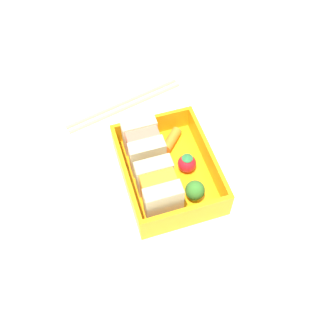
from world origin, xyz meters
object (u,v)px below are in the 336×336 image
Objects in this scene: drinking_glass at (198,292)px; broccoli_floret at (195,191)px; sandwich_left at (159,189)px; chopstick_pair at (125,104)px; carrot_stick_far_left at (172,140)px; strawberry_far_left at (186,161)px; folded_napkin at (262,138)px; sandwich_center_left at (144,146)px.

broccoli_floret is at bearing -18.89° from drinking_glass.
drinking_glass reaches higher than sandwich_left.
sandwich_left is at bearing -179.68° from chopstick_pair.
sandwich_left reaches higher than carrot_stick_far_left.
carrot_stick_far_left is at bearing -27.66° from sandwich_left.
drinking_glass reaches higher than strawberry_far_left.
folded_napkin is (6.42, -19.74, -4.07)cm from sandwich_left.
sandwich_center_left is at bearing 0.00° from sandwich_left.
broccoli_floret is 1.07× the size of strawberry_far_left.
chopstick_pair is at bearing 19.17° from strawberry_far_left.
folded_napkin is at bearing -93.98° from sandwich_center_left.
sandwich_center_left is at bearing 0.59° from drinking_glass.
strawberry_far_left is at bearing -172.54° from carrot_stick_far_left.
chopstick_pair is at bearing 0.56° from drinking_glass.
strawberry_far_left is 0.36× the size of drinking_glass.
strawberry_far_left is 0.16× the size of chopstick_pair.
sandwich_left is 10.79cm from carrot_stick_far_left.
sandwich_left is 1.55× the size of carrot_stick_far_left.
sandwich_left is 5.17cm from broccoli_floret.
sandwich_center_left is 22.75cm from drinking_glass.
broccoli_floret is 17.00cm from folded_napkin.
sandwich_center_left is at bearing -179.49° from chopstick_pair.
broccoli_floret is at bearing 117.46° from folded_napkin.
broccoli_floret is 22.62cm from chopstick_pair.
strawberry_far_left is 17.44cm from chopstick_pair.
broccoli_floret is 0.32× the size of folded_napkin.
chopstick_pair is (20.57, 0.11, -3.92)cm from sandwich_left.
chopstick_pair is (21.85, 5.03, -2.96)cm from broccoli_floret.
strawberry_far_left is (-3.55, -5.56, -1.56)cm from sandwich_center_left.
strawberry_far_left is at bearing -160.83° from chopstick_pair.
sandwich_left is at bearing 180.00° from sandwich_center_left.
sandwich_center_left is 6.78cm from strawberry_far_left.
carrot_stick_far_left is at bearing 0.10° from broccoli_floret.
sandwich_center_left is 10.37cm from broccoli_floret.
sandwich_center_left reaches higher than folded_napkin.
folded_napkin is at bearing -125.46° from chopstick_pair.
strawberry_far_left is at bearing -52.66° from sandwich_left.
sandwich_center_left is 1.94× the size of strawberry_far_left.
carrot_stick_far_left is 0.20× the size of chopstick_pair.
folded_napkin is at bearing -101.11° from carrot_stick_far_left.
sandwich_left reaches higher than chopstick_pair.
sandwich_center_left is at bearing 57.42° from strawberry_far_left.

